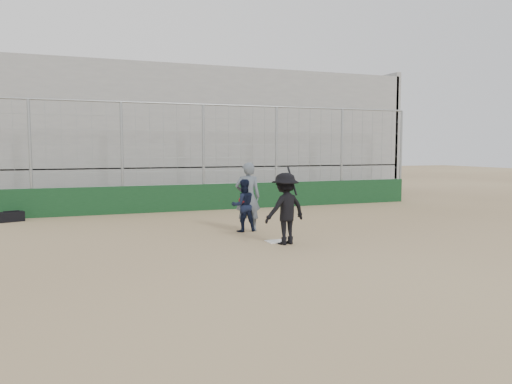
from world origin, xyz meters
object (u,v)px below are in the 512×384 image
object	(u,v)px
catcher_crouched	(244,214)
umpire	(248,200)
batter_at_plate	(285,209)
equipment_bag	(11,217)

from	to	relation	value
catcher_crouched	umpire	xyz separation A→B (m)	(0.16, 0.09, 0.37)
batter_at_plate	equipment_bag	distance (m)	9.39
batter_at_plate	umpire	distance (m)	2.18
batter_at_plate	catcher_crouched	distance (m)	2.14
catcher_crouched	equipment_bag	size ratio (longest dim) A/B	1.26
umpire	equipment_bag	size ratio (longest dim) A/B	2.16
batter_at_plate	equipment_bag	size ratio (longest dim) A/B	2.35
umpire	equipment_bag	world-z (taller)	umpire
equipment_bag	umpire	bearing A→B (deg)	-34.01
batter_at_plate	catcher_crouched	size ratio (longest dim) A/B	1.87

